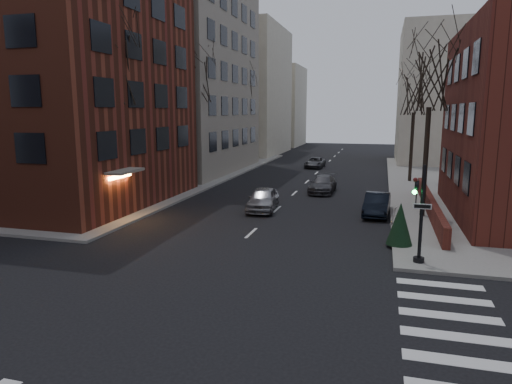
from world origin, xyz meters
TOP-DOWN VIEW (x-y plane):
  - ground at (0.00, 0.00)m, footprint 160.00×160.00m
  - sidewalk_far_left at (-29.00, 30.00)m, footprint 44.00×44.00m
  - building_left_brick at (-15.50, 16.50)m, footprint 15.00×15.00m
  - building_left_tan at (-17.00, 34.00)m, footprint 18.00×18.00m
  - low_wall_right at (9.30, 19.00)m, footprint 0.35×16.00m
  - building_distant_la at (-15.00, 55.00)m, footprint 14.00×16.00m
  - building_distant_ra at (15.00, 50.00)m, footprint 14.00×14.00m
  - building_distant_lb at (-13.00, 72.00)m, footprint 10.00×12.00m
  - traffic_signal at (7.94, 8.99)m, footprint 0.76×0.44m
  - tree_left_a at (-8.80, 14.00)m, footprint 4.18×4.18m
  - tree_left_b at (-8.80, 26.00)m, footprint 4.40×4.40m
  - tree_left_c at (-8.80, 40.00)m, footprint 3.96×3.96m
  - tree_right_a at (8.80, 18.00)m, footprint 3.96×3.96m
  - tree_right_b at (8.80, 32.00)m, footprint 3.74×3.74m
  - streetlamp_near at (-8.20, 22.00)m, footprint 0.36×0.36m
  - streetlamp_far at (-8.20, 42.00)m, footprint 0.36×0.36m
  - parked_sedan at (6.20, 17.98)m, footprint 1.65×4.14m
  - car_lane_silver at (-0.80, 17.50)m, footprint 2.06×4.36m
  - car_lane_gray at (2.03, 24.96)m, footprint 1.89×4.47m
  - car_lane_far at (-0.80, 40.38)m, footprint 1.97×4.14m
  - sandwich_board at (7.30, 15.35)m, footprint 0.53×0.66m
  - evergreen_shrub at (7.30, 11.41)m, footprint 1.52×1.52m

SIDE VIEW (x-z plane):
  - ground at x=0.00m, z-range 0.00..0.00m
  - sidewalk_far_left at x=-29.00m, z-range 0.00..0.15m
  - car_lane_far at x=-0.80m, z-range 0.00..1.14m
  - sandwich_board at x=7.30m, z-range 0.15..1.10m
  - car_lane_gray at x=2.03m, z-range 0.00..1.29m
  - low_wall_right at x=9.30m, z-range 0.15..1.15m
  - parked_sedan at x=6.20m, z-range 0.00..1.34m
  - car_lane_silver at x=-0.80m, z-range 0.00..1.44m
  - evergreen_shrub at x=7.30m, z-range 0.15..2.13m
  - traffic_signal at x=7.94m, z-range -0.09..3.91m
  - streetlamp_near at x=-8.20m, z-range 1.10..7.38m
  - streetlamp_far at x=-8.20m, z-range 1.10..7.38m
  - building_distant_lb at x=-13.00m, z-range 0.00..14.00m
  - tree_right_b at x=8.80m, z-range 3.00..12.18m
  - building_distant_ra at x=15.00m, z-range 0.00..16.00m
  - tree_left_c at x=-8.80m, z-range 3.17..12.89m
  - tree_right_a at x=8.80m, z-range 3.17..12.89m
  - tree_left_a at x=-8.80m, z-range 3.34..13.60m
  - tree_left_b at x=-8.80m, z-range 3.51..14.31m
  - building_left_brick at x=-15.50m, z-range 0.00..18.00m
  - building_distant_la at x=-15.00m, z-range 0.00..18.00m
  - building_left_tan at x=-17.00m, z-range 0.00..28.00m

